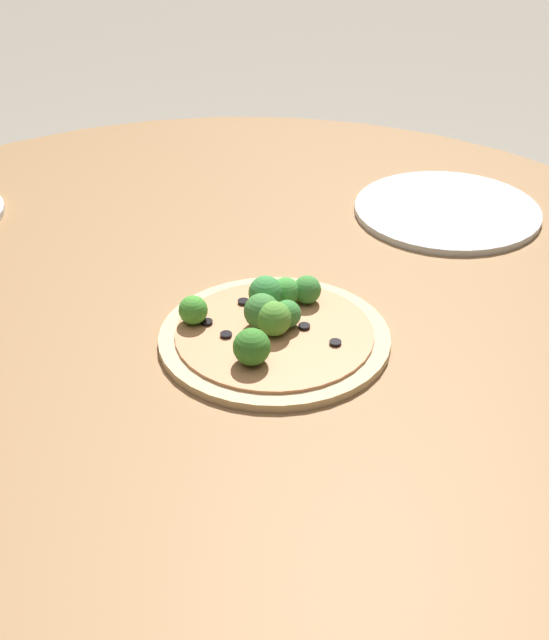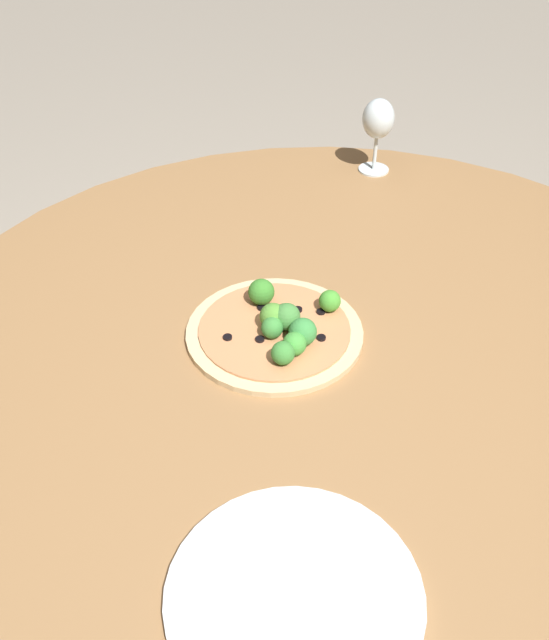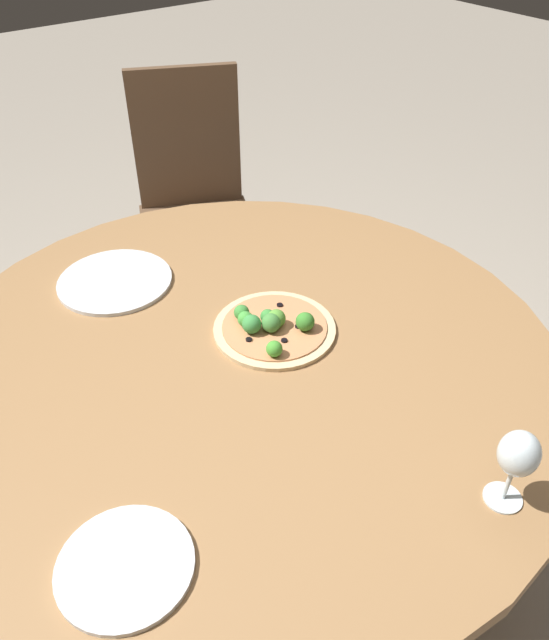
# 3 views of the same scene
# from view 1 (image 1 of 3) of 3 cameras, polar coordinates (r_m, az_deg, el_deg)

# --- Properties ---
(dining_table) EXTENTS (1.38, 1.38, 0.70)m
(dining_table) POSITION_cam_1_polar(r_m,az_deg,el_deg) (1.15, -2.89, -1.01)
(dining_table) COLOR olive
(dining_table) RESTS_ON ground_plane
(pizza) EXTENTS (0.27, 0.27, 0.06)m
(pizza) POSITION_cam_1_polar(r_m,az_deg,el_deg) (1.05, -0.20, -0.53)
(pizza) COLOR #DBBC89
(pizza) RESTS_ON dining_table
(plate_near) EXTENTS (0.28, 0.28, 0.01)m
(plate_near) POSITION_cam_1_polar(r_m,az_deg,el_deg) (1.38, 10.99, 6.91)
(plate_near) COLOR silver
(plate_near) RESTS_ON dining_table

